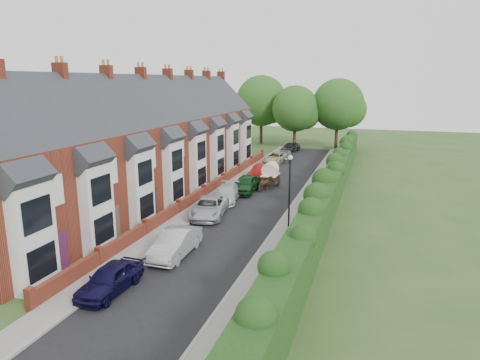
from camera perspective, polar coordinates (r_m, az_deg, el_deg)
The scene contains 24 objects.
ground at distance 26.99m, azimuth -2.42°, elevation -8.56°, with size 140.00×140.00×0.00m, color #2D4C1E.
road at distance 37.09m, azimuth 2.70°, elevation -2.46°, with size 6.00×58.00×0.02m, color black.
pavement_hedge_side at distance 36.28m, azimuth 8.97°, elevation -2.89°, with size 2.20×58.00×0.12m, color gray.
pavement_house_side at distance 38.22m, azimuth -2.88°, elevation -1.91°, with size 1.70×58.00×0.12m, color gray.
kerb_hedge_side at distance 36.44m, azimuth 7.34°, elevation -2.75°, with size 0.18×58.00×0.13m, color gray.
kerb_house_side at distance 37.95m, azimuth -1.75°, elevation -2.00°, with size 0.18×58.00×0.13m, color gray.
hedge at distance 35.68m, azimuth 11.92°, elevation -0.72°, with size 2.10×58.00×2.85m.
terrace_row at distance 39.19m, azimuth -12.48°, elevation 4.76°, with size 9.05×40.50×11.50m.
garden_wall_row at distance 37.57m, azimuth -4.85°, elevation -1.57°, with size 0.35×40.35×1.10m.
lamppost at distance 28.81m, azimuth 6.63°, elevation -0.35°, with size 0.32×0.32×5.16m.
tree_far_left at distance 64.74m, azimuth 7.69°, elevation 9.25°, with size 7.14×6.80×9.29m.
tree_far_right at distance 65.91m, azimuth 13.27°, elevation 9.62°, with size 7.98×7.60×10.31m.
tree_far_back at distance 68.89m, azimuth 3.22°, elevation 10.33°, with size 8.40×8.00×10.82m.
car_navy at distance 21.96m, azimuth -16.94°, elevation -12.48°, with size 1.63×4.05×1.38m, color black.
car_silver_a at distance 25.35m, azimuth -8.64°, elevation -8.34°, with size 1.60×4.59×1.51m, color #A3A2A7.
car_silver_b at distance 32.14m, azimuth -4.17°, elevation -3.65°, with size 2.35×5.10×1.42m, color #ADAFB5.
car_white at distance 36.07m, azimuth -1.81°, elevation -1.81°, with size 1.88×4.62×1.34m, color silver.
car_green at distance 38.87m, azimuth 0.80°, elevation -0.52°, with size 1.87×4.66×1.59m, color #113917.
car_red at distance 44.12m, azimuth 2.89°, elevation 1.06°, with size 1.60×4.59×1.51m, color maroon.
car_beige at distance 53.07m, azimuth 4.72°, elevation 2.98°, with size 2.16×4.68×1.30m, color #BEB789.
car_grey at distance 54.86m, azimuth 5.87°, elevation 3.27°, with size 1.78×4.37×1.27m, color #55595D.
car_black at distance 61.62m, azimuth 6.77°, elevation 4.39°, with size 1.65×4.10×1.40m, color black.
horse at distance 39.25m, azimuth 3.43°, elevation -0.55°, with size 0.75×1.65×1.39m, color #4E341C.
horse_cart at distance 40.79m, azimuth 4.07°, elevation 0.95°, with size 1.51×3.35×2.42m.
Camera 1 is at (8.70, -23.52, 9.98)m, focal length 32.00 mm.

